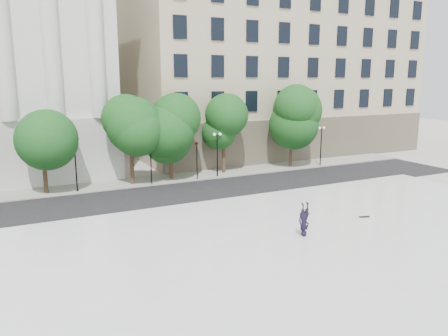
{
  "coord_description": "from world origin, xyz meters",
  "views": [
    {
      "loc": [
        -11.69,
        -14.88,
        9.42
      ],
      "look_at": [
        0.75,
        10.0,
        3.74
      ],
      "focal_mm": 35.0,
      "sensor_mm": 36.0,
      "label": 1
    }
  ],
  "objects_px": {
    "traffic_light_west": "(150,145)",
    "skateboard": "(364,217)",
    "person_lying": "(304,232)",
    "traffic_light_east": "(197,142)"
  },
  "relations": [
    {
      "from": "traffic_light_west",
      "to": "skateboard",
      "type": "bearing_deg",
      "value": -60.56
    },
    {
      "from": "skateboard",
      "to": "person_lying",
      "type": "bearing_deg",
      "value": -152.94
    },
    {
      "from": "traffic_light_east",
      "to": "skateboard",
      "type": "xyz_separation_m",
      "value": [
        4.92,
        -16.63,
        -3.21
      ]
    },
    {
      "from": "traffic_light_east",
      "to": "traffic_light_west",
      "type": "bearing_deg",
      "value": 180.0
    },
    {
      "from": "person_lying",
      "to": "skateboard",
      "type": "height_order",
      "value": "person_lying"
    },
    {
      "from": "traffic_light_east",
      "to": "person_lying",
      "type": "distance_m",
      "value": 17.96
    },
    {
      "from": "traffic_light_east",
      "to": "person_lying",
      "type": "height_order",
      "value": "traffic_light_east"
    },
    {
      "from": "traffic_light_west",
      "to": "person_lying",
      "type": "bearing_deg",
      "value": -78.3
    },
    {
      "from": "traffic_light_east",
      "to": "person_lying",
      "type": "relative_size",
      "value": 2.11
    },
    {
      "from": "traffic_light_west",
      "to": "skateboard",
      "type": "height_order",
      "value": "traffic_light_west"
    }
  ]
}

